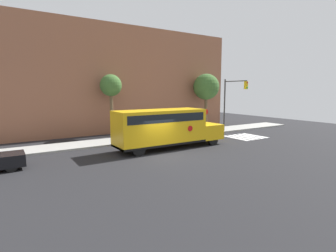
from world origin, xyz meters
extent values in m
plane|color=black|center=(0.00, 0.00, 0.00)|extent=(60.00, 60.00, 0.00)
cube|color=#9E9E99|center=(0.00, 6.50, 0.07)|extent=(44.00, 3.00, 0.15)
cube|color=#935B42|center=(0.00, 13.00, 5.82)|extent=(32.00, 4.00, 11.65)
cube|color=white|center=(9.57, 2.00, 0.00)|extent=(0.50, 3.20, 0.01)
cube|color=white|center=(10.27, 2.00, 0.00)|extent=(0.50, 3.20, 0.01)
cube|color=white|center=(10.97, 2.00, 0.00)|extent=(0.50, 3.20, 0.01)
cube|color=white|center=(11.67, 2.00, 0.00)|extent=(0.50, 3.20, 0.01)
cube|color=white|center=(12.37, 2.00, 0.00)|extent=(0.50, 3.20, 0.01)
cube|color=yellow|center=(0.81, 1.83, 1.80)|extent=(7.27, 2.50, 2.69)
cube|color=yellow|center=(5.51, 1.83, 1.08)|extent=(2.11, 2.50, 1.27)
cube|color=black|center=(0.81, 1.83, 0.53)|extent=(7.27, 2.54, 0.16)
cube|color=black|center=(0.81, 1.83, 2.59)|extent=(6.69, 2.53, 0.64)
cylinder|color=red|center=(2.81, 0.54, 1.66)|extent=(0.44, 0.02, 0.44)
cylinder|color=black|center=(5.40, 2.91, 0.50)|extent=(1.00, 0.30, 1.00)
cylinder|color=black|center=(5.40, 0.75, 0.50)|extent=(1.00, 0.30, 1.00)
cylinder|color=black|center=(-1.62, 2.91, 0.50)|extent=(1.00, 0.30, 1.00)
cylinder|color=black|center=(-1.62, 0.75, 0.50)|extent=(1.00, 0.30, 1.00)
cylinder|color=black|center=(-9.43, 2.80, 0.32)|extent=(0.64, 0.22, 0.64)
cylinder|color=black|center=(-9.43, 1.32, 0.32)|extent=(0.64, 0.22, 0.64)
cylinder|color=#38383A|center=(8.83, 5.72, 1.20)|extent=(0.07, 0.07, 2.40)
cylinder|color=red|center=(8.83, 5.68, 2.37)|extent=(0.60, 0.03, 0.60)
cylinder|color=#38383A|center=(11.52, 5.65, 2.94)|extent=(0.16, 0.16, 5.88)
cylinder|color=#38383A|center=(11.52, 4.12, 5.63)|extent=(0.10, 3.06, 0.10)
cube|color=yellow|center=(11.52, 2.69, 5.18)|extent=(0.28, 0.28, 0.80)
cylinder|color=red|center=(11.52, 2.54, 5.44)|extent=(0.18, 0.02, 0.18)
cylinder|color=#EAB214|center=(11.52, 2.54, 5.18)|extent=(0.18, 0.02, 0.18)
cylinder|color=green|center=(11.52, 2.54, 4.92)|extent=(0.18, 0.02, 0.18)
cylinder|color=brown|center=(-0.25, 9.66, 2.25)|extent=(0.33, 0.33, 4.50)
sphere|color=#3D662D|center=(-0.25, 9.66, 5.16)|extent=(2.18, 2.18, 2.18)
cylinder|color=brown|center=(11.92, 9.30, 2.07)|extent=(0.38, 0.38, 4.14)
sphere|color=#3D662D|center=(11.92, 9.30, 5.10)|extent=(3.19, 3.19, 3.19)
camera|label=1|loc=(-9.66, -15.75, 4.64)|focal=28.00mm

